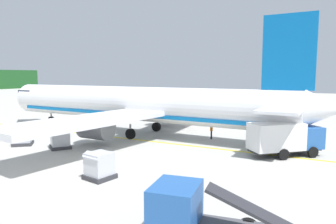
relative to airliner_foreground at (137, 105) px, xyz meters
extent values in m
cylinder|color=white|center=(0.02, 0.57, 0.11)|extent=(5.07, 36.11, 3.80)
cone|color=white|center=(0.70, 19.76, 0.11)|extent=(3.69, 2.53, 3.61)
cone|color=white|center=(-0.67, -19.02, 0.51)|extent=(3.34, 3.31, 3.23)
cube|color=#192333|center=(0.62, 17.56, 0.96)|extent=(3.31, 2.51, 0.60)
cube|color=white|center=(-9.18, -1.11, -0.56)|extent=(16.51, 6.99, 0.50)
cylinder|color=slate|center=(-6.38, 0.59, -1.76)|extent=(2.31, 3.28, 2.20)
cube|color=white|center=(9.08, -1.75, -0.56)|extent=(16.29, 5.90, 0.50)
cylinder|color=slate|center=(6.41, 0.14, -1.76)|extent=(2.31, 3.28, 2.20)
cube|color=#0C66B2|center=(-0.56, -15.92, 5.26)|extent=(0.52, 4.41, 6.50)
cube|color=white|center=(-0.56, -15.92, 0.51)|extent=(10.51, 3.57, 0.24)
cube|color=#0C66B2|center=(0.02, 0.57, -0.94)|extent=(4.75, 32.51, 0.36)
cylinder|color=black|center=(0.50, 14.24, -2.84)|extent=(0.39, 1.11, 1.10)
cylinder|color=gray|center=(0.50, 14.24, -2.04)|extent=(0.20, 0.20, 0.50)
cylinder|color=black|center=(-2.63, -0.84, -2.84)|extent=(0.39, 1.11, 1.10)
cylinder|color=gray|center=(-2.63, -0.84, -2.04)|extent=(0.20, 0.20, 0.50)
cylinder|color=black|center=(2.57, -1.02, -2.84)|extent=(0.39, 1.11, 1.10)
cylinder|color=gray|center=(2.57, -1.02, -2.04)|extent=(0.20, 0.20, 0.50)
cube|color=yellow|center=(8.46, -14.98, -1.89)|extent=(2.41, 2.66, 1.80)
cube|color=#192333|center=(7.66, -14.70, -1.53)|extent=(0.67, 1.77, 0.94)
cylinder|color=silver|center=(11.18, -15.90, -1.89)|extent=(4.13, 2.91, 1.80)
cube|color=#262628|center=(10.33, -15.61, -2.87)|extent=(5.93, 3.31, 0.16)
cylinder|color=black|center=(8.39, -16.11, -2.94)|extent=(0.94, 0.56, 0.90)
cylinder|color=black|center=(9.10, -14.03, -2.94)|extent=(0.94, 0.56, 0.90)
cylinder|color=black|center=(10.83, -16.94, -2.94)|extent=(0.94, 0.56, 0.90)
cylinder|color=black|center=(11.54, -14.86, -2.94)|extent=(0.94, 0.56, 0.90)
cube|color=#2659A5|center=(-0.92, -17.74, -1.89)|extent=(2.84, 2.81, 1.80)
cube|color=#192333|center=(-0.35, -18.37, -1.53)|extent=(1.42, 1.30, 0.94)
cube|color=white|center=(-2.97, -15.49, -1.69)|extent=(4.51, 4.64, 2.20)
cube|color=#262628|center=(-2.37, -16.16, -2.87)|extent=(5.23, 5.53, 0.16)
cylinder|color=black|center=(-0.31, -16.78, -2.94)|extent=(0.81, 0.85, 0.90)
cylinder|color=black|center=(-1.94, -18.26, -2.94)|extent=(0.81, 0.85, 0.90)
cylinder|color=black|center=(-2.16, -14.75, -2.94)|extent=(0.81, 0.85, 0.90)
cylinder|color=black|center=(-3.79, -16.24, -2.94)|extent=(0.81, 0.85, 0.90)
cube|color=#2659A5|center=(-18.76, -14.01, -1.89)|extent=(2.45, 2.12, 1.80)
cube|color=#192333|center=(-18.89, -13.17, -1.53)|extent=(1.84, 0.36, 0.94)
cube|color=#2D2D33|center=(-18.28, -17.15, -1.69)|extent=(1.48, 3.95, 1.65)
cylinder|color=black|center=(-17.63, -14.14, -2.94)|extent=(0.42, 0.93, 0.90)
cube|color=#333338|center=(-9.09, 2.50, -3.24)|extent=(2.44, 2.44, 0.30)
cube|color=silver|center=(-9.09, 2.50, -2.27)|extent=(2.16, 2.16, 1.64)
cube|color=silver|center=(-9.53, 2.82, -1.60)|extent=(1.43, 1.64, 0.57)
cube|color=#333338|center=(-9.74, 6.80, -3.24)|extent=(2.46, 2.46, 0.30)
cube|color=#B2B7C1|center=(-9.74, 6.80, -2.31)|extent=(2.18, 2.18, 1.56)
cube|color=#B2B7C1|center=(-10.10, 7.20, -1.68)|extent=(1.58, 1.51, 0.56)
cube|color=#333338|center=(-14.07, -6.23, -3.24)|extent=(1.93, 1.93, 0.30)
cube|color=silver|center=(-14.07, -6.23, -2.38)|extent=(1.70, 1.70, 1.43)
cube|color=silver|center=(-14.58, -6.14, -1.81)|extent=(0.86, 1.57, 0.55)
cylinder|color=#191E33|center=(1.28, -8.39, -2.96)|extent=(0.14, 0.14, 0.87)
cylinder|color=#191E33|center=(1.45, -8.36, -2.96)|extent=(0.14, 0.14, 0.87)
cube|color=orange|center=(1.37, -8.38, -2.20)|extent=(0.47, 0.29, 0.65)
cube|color=silver|center=(1.37, -8.38, -2.17)|extent=(0.48, 0.30, 0.06)
sphere|color=tan|center=(1.37, -8.38, -1.76)|extent=(0.23, 0.23, 0.23)
cylinder|color=orange|center=(1.10, -8.42, -2.17)|extent=(0.09, 0.09, 0.62)
cylinder|color=orange|center=(1.63, -8.33, -2.17)|extent=(0.09, 0.09, 0.62)
cube|color=yellow|center=(-2.62, -4.43, -3.39)|extent=(0.30, 60.00, 0.01)
camera|label=1|loc=(-29.47, -19.24, 3.33)|focal=33.39mm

